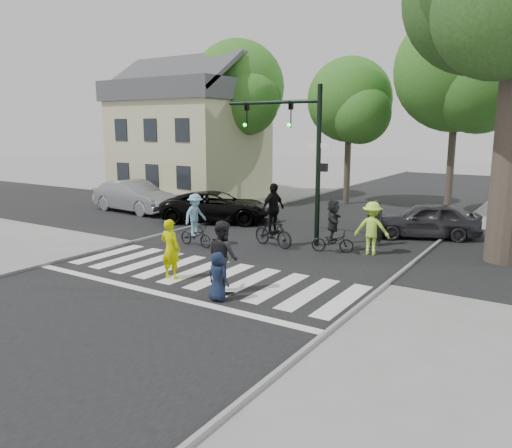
{
  "coord_description": "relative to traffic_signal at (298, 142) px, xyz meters",
  "views": [
    {
      "loc": [
        9.28,
        -10.7,
        4.48
      ],
      "look_at": [
        0.5,
        3.0,
        1.3
      ],
      "focal_mm": 35.0,
      "sensor_mm": 36.0,
      "label": 1
    }
  ],
  "objects": [
    {
      "name": "crosswalk",
      "position": [
        -0.35,
        -5.54,
        -3.89
      ],
      "size": [
        10.0,
        3.85,
        0.01
      ],
      "color": "silver",
      "rests_on": "ground"
    },
    {
      "name": "ground",
      "position": [
        -0.35,
        -6.2,
        -3.9
      ],
      "size": [
        120.0,
        120.0,
        0.0
      ],
      "primitive_type": "plane",
      "color": "gray",
      "rests_on": "ground"
    },
    {
      "name": "bystander_dark",
      "position": [
        2.7,
        1.23,
        -3.01
      ],
      "size": [
        0.72,
        0.55,
        1.77
      ],
      "primitive_type": "imported",
      "rotation": [
        0.0,
        0.0,
        3.35
      ],
      "color": "black",
      "rests_on": "ground"
    },
    {
      "name": "car_suv",
      "position": [
        -5.31,
        1.86,
        -3.17
      ],
      "size": [
        5.79,
        4.41,
        1.46
      ],
      "primitive_type": "imported",
      "rotation": [
        0.0,
        0.0,
        2.0
      ],
      "color": "black",
      "rests_on": "ground"
    },
    {
      "name": "cyclist_mid",
      "position": [
        -0.48,
        -1.03,
        -2.9
      ],
      "size": [
        1.92,
        1.2,
        2.43
      ],
      "color": "black",
      "rests_on": "ground"
    },
    {
      "name": "cyclist_right",
      "position": [
        1.77,
        -0.6,
        -3.04
      ],
      "size": [
        1.61,
        1.48,
        1.92
      ],
      "color": "black",
      "rests_on": "ground"
    },
    {
      "name": "bg_tree_2",
      "position": [
        -2.11,
        10.42,
        1.88
      ],
      "size": [
        5.04,
        4.8,
        8.4
      ],
      "color": "brown",
      "rests_on": "ground"
    },
    {
      "name": "bg_tree_1",
      "position": [
        -9.06,
        9.28,
        2.75
      ],
      "size": [
        6.09,
        5.8,
        9.8
      ],
      "color": "brown",
      "rests_on": "ground"
    },
    {
      "name": "bg_tree_0",
      "position": [
        -14.09,
        9.8,
        2.24
      ],
      "size": [
        5.46,
        5.2,
        8.97
      ],
      "color": "brown",
      "rests_on": "ground"
    },
    {
      "name": "bystander_hivis",
      "position": [
        3.06,
        -0.14,
        -2.95
      ],
      "size": [
        1.34,
        0.93,
        1.9
      ],
      "primitive_type": "imported",
      "rotation": [
        0.0,
        0.0,
        3.33
      ],
      "color": "#BFFF42",
      "rests_on": "ground"
    },
    {
      "name": "car_silver",
      "position": [
        -10.75,
        1.77,
        -3.07
      ],
      "size": [
        5.2,
        2.18,
        1.67
      ],
      "primitive_type": "imported",
      "rotation": [
        0.0,
        0.0,
        1.49
      ],
      "color": "gray",
      "rests_on": "ground"
    },
    {
      "name": "pedestrian_woman",
      "position": [
        -0.98,
        -6.15,
        -2.99
      ],
      "size": [
        0.68,
        0.47,
        1.81
      ],
      "primitive_type": "imported",
      "rotation": [
        0.0,
        0.0,
        3.2
      ],
      "color": "#C5CF00",
      "rests_on": "ground"
    },
    {
      "name": "bg_tree_3",
      "position": [
        3.95,
        9.07,
        3.04
      ],
      "size": [
        6.3,
        6.0,
        10.2
      ],
      "color": "brown",
      "rests_on": "ground"
    },
    {
      "name": "cyclist_left",
      "position": [
        -2.99,
        -2.55,
        -3.03
      ],
      "size": [
        1.63,
        1.08,
        2.01
      ],
      "color": "black",
      "rests_on": "ground"
    },
    {
      "name": "car_grey",
      "position": [
        3.95,
        3.71,
        -3.17
      ],
      "size": [
        4.59,
        3.26,
        1.45
      ],
      "primitive_type": "imported",
      "rotation": [
        0.0,
        0.0,
        -1.16
      ],
      "color": "#333237",
      "rests_on": "ground"
    },
    {
      "name": "pedestrian_adult",
      "position": [
        1.04,
        -6.27,
        -2.9
      ],
      "size": [
        1.2,
        1.09,
        1.99
      ],
      "primitive_type": "imported",
      "rotation": [
        0.0,
        0.0,
        2.71
      ],
      "color": "black",
      "rests_on": "ground"
    },
    {
      "name": "curb_right",
      "position": [
        4.7,
        -1.2,
        -3.85
      ],
      "size": [
        0.1,
        70.0,
        0.1
      ],
      "primitive_type": "cube",
      "color": "gray",
      "rests_on": "ground"
    },
    {
      "name": "house",
      "position": [
        -11.85,
        7.78,
        -0.1
      ],
      "size": [
        8.4,
        8.1,
        8.82
      ],
      "color": "#B6B483",
      "rests_on": "ground"
    },
    {
      "name": "pedestrian_child",
      "position": [
        1.37,
        -6.96,
        -3.25
      ],
      "size": [
        0.68,
        0.48,
        1.31
      ],
      "primitive_type": "imported",
      "rotation": [
        0.0,
        0.0,
        3.05
      ],
      "color": "#131D33",
      "rests_on": "ground"
    },
    {
      "name": "road_cross",
      "position": [
        -0.35,
        1.8,
        -3.89
      ],
      "size": [
        70.0,
        10.0,
        0.01
      ],
      "primitive_type": "cube",
      "color": "black",
      "rests_on": "ground"
    },
    {
      "name": "curb_left",
      "position": [
        -5.4,
        -1.2,
        -3.85
      ],
      "size": [
        0.1,
        70.0,
        0.1
      ],
      "primitive_type": "cube",
      "color": "gray",
      "rests_on": "ground"
    },
    {
      "name": "road_stem",
      "position": [
        -0.35,
        -1.2,
        -3.9
      ],
      "size": [
        10.0,
        70.0,
        0.01
      ],
      "primitive_type": "cube",
      "color": "black",
      "rests_on": "ground"
    },
    {
      "name": "traffic_signal",
      "position": [
        0.0,
        0.0,
        0.0
      ],
      "size": [
        4.45,
        0.29,
        6.0
      ],
      "color": "black",
      "rests_on": "ground"
    }
  ]
}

